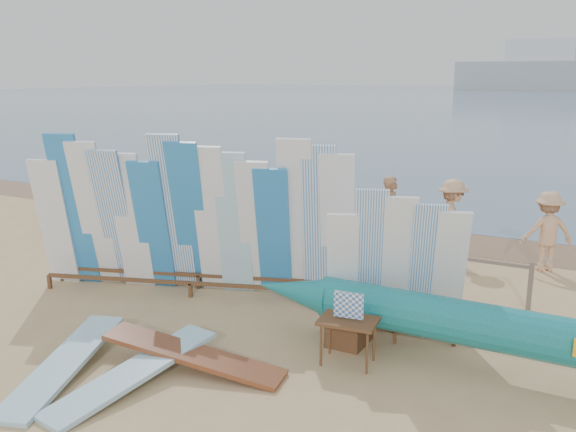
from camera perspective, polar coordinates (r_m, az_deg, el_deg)
The scene contains 24 objects.
ground at distance 11.44m, azimuth -12.20°, elevation -8.37°, with size 160.00×160.00×0.00m, color tan.
ocean at distance 136.35m, azimuth 25.09°, elevation 10.08°, with size 320.00×240.00×0.02m, color slate.
wet_sand_strip at distance 17.30m, azimuth 3.13°, elevation -0.76°, with size 40.00×2.60×0.01m, color #7F6047.
distant_ship at distance 189.06m, azimuth 22.41°, elevation 12.42°, with size 45.00×8.00×14.00m.
fence at distance 13.55m, azimuth -4.24°, elevation -1.91°, with size 12.08×0.08×0.90m.
main_surfboard_rack at distance 11.64m, azimuth -8.94°, elevation -0.64°, with size 6.11×2.60×3.11m.
side_surfboard_rack at distance 9.73m, azimuth 10.15°, elevation -5.14°, with size 2.22×1.34×2.48m.
outrigger_canoe at distance 9.07m, azimuth 17.56°, elevation -10.01°, with size 7.26×0.73×1.03m.
vendor_table at distance 9.06m, azimuth 5.63°, elevation -11.48°, with size 0.89×0.67×1.10m.
flat_board_c at distance 9.12m, azimuth -8.78°, elevation -13.94°, with size 0.56×2.70×0.07m, color brown.
flat_board_a at distance 9.42m, azimuth -20.15°, elevation -13.72°, with size 0.56×2.70×0.07m, color #8AC2DD.
flat_board_b at distance 8.89m, azimuth -14.18°, elevation -14.98°, with size 0.56×2.70×0.07m, color #8AC2DD.
beach_chair_left at distance 13.65m, azimuth 1.69°, elevation -3.33°, with size 0.78×0.80×0.94m.
beach_chair_right at distance 13.73m, azimuth 1.41°, elevation -3.19°, with size 0.83×0.84×0.97m.
stroller at distance 12.86m, azimuth 9.58°, elevation -3.79°, with size 0.65×0.86×1.09m.
beachgoer_2 at distance 16.41m, azimuth -9.27°, elevation 1.46°, with size 0.85×0.41×1.75m, color beige.
beachgoer_0 at distance 18.37m, azimuth -20.76°, elevation 2.11°, with size 0.89×0.42×1.82m, color tan.
beachgoer_1 at distance 18.15m, azimuth -11.86°, elevation 2.44°, with size 0.64×0.35×1.74m, color #8C6042.
beachgoer_7 at distance 14.63m, azimuth 9.65°, elevation 0.16°, with size 0.66×0.36×1.81m, color #8C6042.
beachgoer_3 at distance 16.75m, azimuth 0.24°, elevation 1.52°, with size 1.00×0.41×1.55m, color tan.
beachgoer_5 at distance 16.32m, azimuth 0.10°, elevation 1.58°, with size 1.63×0.53×1.75m, color beige.
beachgoer_9 at distance 14.29m, azimuth 15.07°, elevation -0.32°, with size 1.20×0.49×1.85m, color tan.
beachgoer_11 at distance 19.46m, azimuth -9.57°, elevation 3.12°, with size 1.54×0.50×1.66m, color beige.
beachgoer_extra_0 at distance 14.12m, azimuth 23.08°, elevation -1.34°, with size 1.12×0.46×1.74m, color tan.
Camera 1 is at (6.94, -8.11, 4.11)m, focal length 38.00 mm.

